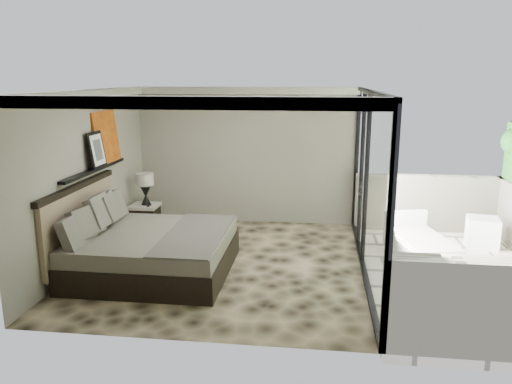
# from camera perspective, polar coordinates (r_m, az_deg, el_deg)

# --- Properties ---
(floor) EXTENTS (5.00, 5.00, 0.00)m
(floor) POSITION_cam_1_polar(r_m,az_deg,el_deg) (8.31, -3.61, -8.13)
(floor) COLOR black
(floor) RESTS_ON ground
(ceiling) EXTENTS (4.50, 5.00, 0.02)m
(ceiling) POSITION_cam_1_polar(r_m,az_deg,el_deg) (7.76, -3.91, 11.47)
(ceiling) COLOR silver
(ceiling) RESTS_ON back_wall
(back_wall) EXTENTS (4.50, 0.02, 2.80)m
(back_wall) POSITION_cam_1_polar(r_m,az_deg,el_deg) (10.33, -1.15, 4.14)
(back_wall) COLOR gray
(back_wall) RESTS_ON floor
(left_wall) EXTENTS (0.02, 5.00, 2.80)m
(left_wall) POSITION_cam_1_polar(r_m,az_deg,el_deg) (8.62, -18.55, 1.67)
(left_wall) COLOR gray
(left_wall) RESTS_ON floor
(glass_wall) EXTENTS (0.08, 5.00, 2.80)m
(glass_wall) POSITION_cam_1_polar(r_m,az_deg,el_deg) (7.81, 12.67, 0.92)
(glass_wall) COLOR white
(glass_wall) RESTS_ON floor
(terrace_slab) EXTENTS (3.00, 5.00, 0.12)m
(terrace_slab) POSITION_cam_1_polar(r_m,az_deg,el_deg) (8.51, 22.40, -9.06)
(terrace_slab) COLOR beige
(terrace_slab) RESTS_ON ground
(picture_ledge) EXTENTS (0.12, 2.20, 0.05)m
(picture_ledge) POSITION_cam_1_polar(r_m,az_deg,el_deg) (8.67, -17.96, 2.45)
(picture_ledge) COLOR black
(picture_ledge) RESTS_ON left_wall
(bed) EXTENTS (2.38, 2.30, 1.32)m
(bed) POSITION_cam_1_polar(r_m,az_deg,el_deg) (8.02, -12.32, -6.30)
(bed) COLOR black
(bed) RESTS_ON floor
(nightstand) EXTENTS (0.63, 0.63, 0.53)m
(nightstand) POSITION_cam_1_polar(r_m,az_deg,el_deg) (10.23, -12.53, -2.77)
(nightstand) COLOR black
(nightstand) RESTS_ON floor
(table_lamp) EXTENTS (0.34, 0.34, 0.63)m
(table_lamp) POSITION_cam_1_polar(r_m,az_deg,el_deg) (10.07, -12.54, 0.82)
(table_lamp) COLOR black
(table_lamp) RESTS_ON nightstand
(abstract_canvas) EXTENTS (0.13, 0.90, 0.90)m
(abstract_canvas) POSITION_cam_1_polar(r_m,az_deg,el_deg) (9.12, -16.75, 6.05)
(abstract_canvas) COLOR red
(abstract_canvas) RESTS_ON picture_ledge
(framed_print) EXTENTS (0.11, 0.50, 0.60)m
(framed_print) POSITION_cam_1_polar(r_m,az_deg,el_deg) (8.64, -17.75, 4.62)
(framed_print) COLOR black
(framed_print) RESTS_ON picture_ledge
(ottoman) EXTENTS (0.62, 0.62, 0.54)m
(ottoman) POSITION_cam_1_polar(r_m,az_deg,el_deg) (9.87, 24.43, -4.22)
(ottoman) COLOR white
(ottoman) RESTS_ON terrace_slab
(lounger) EXTENTS (1.14, 1.72, 0.62)m
(lounger) POSITION_cam_1_polar(r_m,az_deg,el_deg) (9.01, 18.29, -5.79)
(lounger) COLOR silver
(lounger) RESTS_ON terrace_slab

